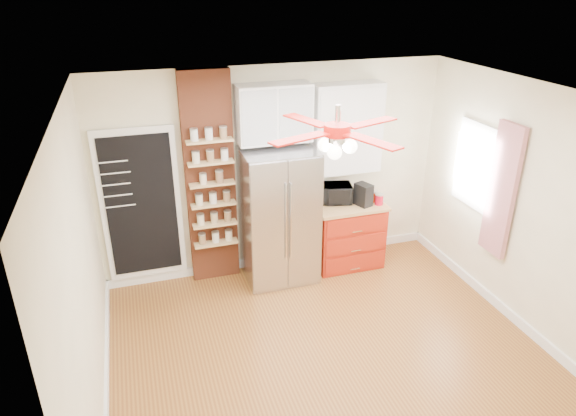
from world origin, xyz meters
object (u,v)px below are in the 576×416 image
object	(u,v)px
fridge	(279,216)
red_cabinet	(347,234)
coffee_maker	(363,195)
ceiling_fan	(337,131)
canister_left	(379,200)
toaster_oven	(334,193)
pantry_jar_oats	(203,179)

from	to	relation	value
fridge	red_cabinet	distance (m)	1.06
red_cabinet	fridge	bearing A→B (deg)	-177.05
fridge	red_cabinet	world-z (taller)	fridge
coffee_maker	fridge	bearing A→B (deg)	157.29
red_cabinet	ceiling_fan	bearing A→B (deg)	-118.71
fridge	ceiling_fan	bearing A→B (deg)	-88.24
red_cabinet	canister_left	world-z (taller)	canister_left
ceiling_fan	toaster_oven	bearing A→B (deg)	67.05
toaster_oven	ceiling_fan	bearing A→B (deg)	-99.48
pantry_jar_oats	coffee_maker	bearing A→B (deg)	-5.15
toaster_oven	canister_left	world-z (taller)	toaster_oven
fridge	coffee_maker	distance (m)	1.15
fridge	toaster_oven	bearing A→B (deg)	11.10
fridge	red_cabinet	bearing A→B (deg)	2.95
red_cabinet	toaster_oven	bearing A→B (deg)	146.30
red_cabinet	pantry_jar_oats	world-z (taller)	pantry_jar_oats
red_cabinet	toaster_oven	distance (m)	0.60
fridge	pantry_jar_oats	world-z (taller)	fridge
canister_left	pantry_jar_oats	world-z (taller)	pantry_jar_oats
red_cabinet	ceiling_fan	world-z (taller)	ceiling_fan
coffee_maker	canister_left	distance (m)	0.23
pantry_jar_oats	ceiling_fan	bearing A→B (deg)	-61.55
fridge	canister_left	world-z (taller)	fridge
red_cabinet	coffee_maker	xyz separation A→B (m)	(0.16, -0.10, 0.59)
fridge	canister_left	xyz separation A→B (m)	(1.34, -0.10, 0.09)
ceiling_fan	pantry_jar_oats	xyz separation A→B (m)	(-0.96, 1.76, -0.99)
toaster_oven	canister_left	xyz separation A→B (m)	(0.53, -0.26, -0.05)
ceiling_fan	toaster_oven	world-z (taller)	ceiling_fan
red_cabinet	canister_left	xyz separation A→B (m)	(0.37, -0.15, 0.52)
fridge	red_cabinet	xyz separation A→B (m)	(0.97, 0.05, -0.42)
canister_left	pantry_jar_oats	distance (m)	2.31
fridge	toaster_oven	world-z (taller)	fridge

